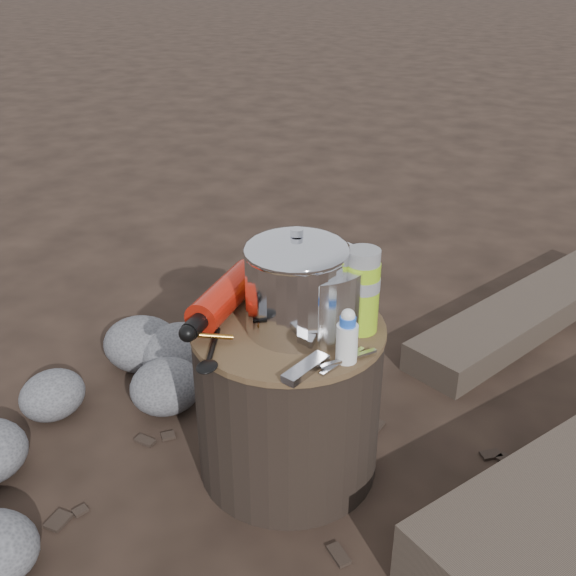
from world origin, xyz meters
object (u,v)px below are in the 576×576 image
at_px(stump, 288,399).
at_px(travel_mug, 353,278).
at_px(fuel_bottle, 225,296).
at_px(thermos, 362,291).
at_px(camping_pot, 296,283).

height_order(stump, travel_mug, travel_mug).
height_order(stump, fuel_bottle, fuel_bottle).
bearing_deg(thermos, fuel_bottle, -172.91).
relative_size(stump, thermos, 2.29).
xyz_separation_m(camping_pot, thermos, (0.13, 0.04, -0.02)).
distance_m(stump, travel_mug, 0.31).
distance_m(camping_pot, travel_mug, 0.17).
height_order(camping_pot, thermos, camping_pot).
bearing_deg(camping_pot, stump, -175.48).
distance_m(camping_pot, thermos, 0.14).
distance_m(stump, thermos, 0.32).
xyz_separation_m(stump, travel_mug, (0.10, 0.15, 0.26)).
relative_size(fuel_bottle, thermos, 1.70).
bearing_deg(fuel_bottle, thermos, 5.98).
xyz_separation_m(stump, thermos, (0.15, 0.05, 0.29)).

